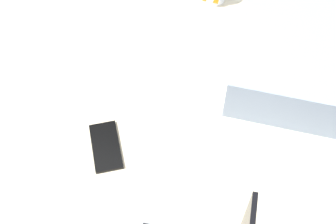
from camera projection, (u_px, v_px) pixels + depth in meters
bed_mattress at (94, 171)px, 114.88cm from camera, size 180.00×140.00×18.00cm
cell_phone at (106, 146)px, 108.28cm from camera, size 15.56×12.43×0.80cm
pillow at (304, 42)px, 120.75cm from camera, size 52.00×36.00×13.00cm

